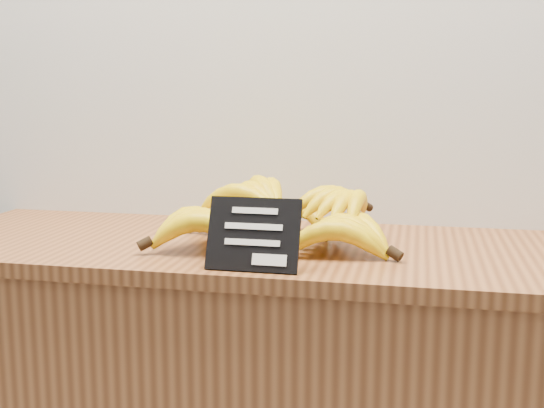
{
  "coord_description": "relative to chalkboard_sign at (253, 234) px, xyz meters",
  "views": [
    {
      "loc": [
        0.44,
        1.39,
        1.24
      ],
      "look_at": [
        0.15,
        2.7,
        1.02
      ],
      "focal_mm": 45.0,
      "sensor_mm": 36.0,
      "label": 1
    }
  ],
  "objects": [
    {
      "name": "counter_top",
      "position": [
        -0.0,
        0.21,
        -0.08
      ],
      "size": [
        1.53,
        0.54,
        0.03
      ],
      "primitive_type": "cube",
      "color": "brown",
      "rests_on": "counter"
    },
    {
      "name": "chalkboard_sign",
      "position": [
        0.0,
        0.0,
        0.0
      ],
      "size": [
        0.17,
        0.06,
        0.13
      ],
      "primitive_type": "cube",
      "rotation": [
        -0.39,
        0.0,
        0.0
      ],
      "color": "black",
      "rests_on": "counter_top"
    },
    {
      "name": "banana_pile",
      "position": [
        -0.01,
        0.2,
        -0.01
      ],
      "size": [
        0.5,
        0.4,
        0.13
      ],
      "color": "yellow",
      "rests_on": "counter_top"
    }
  ]
}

